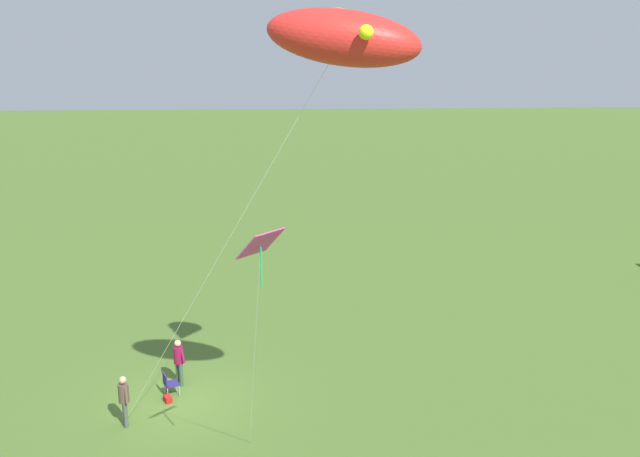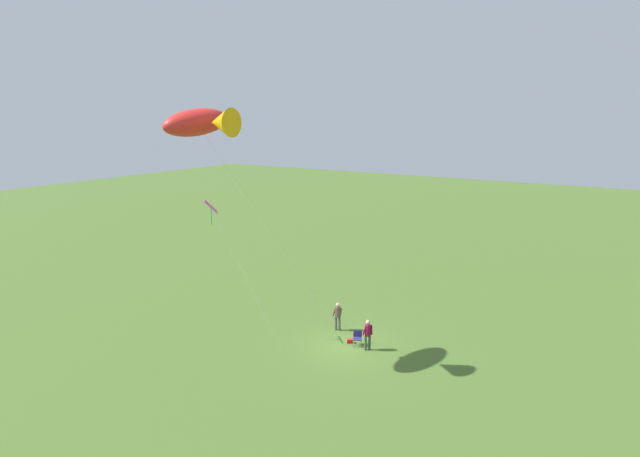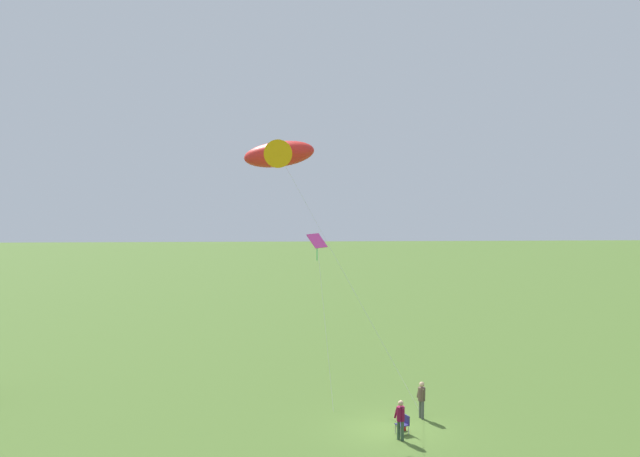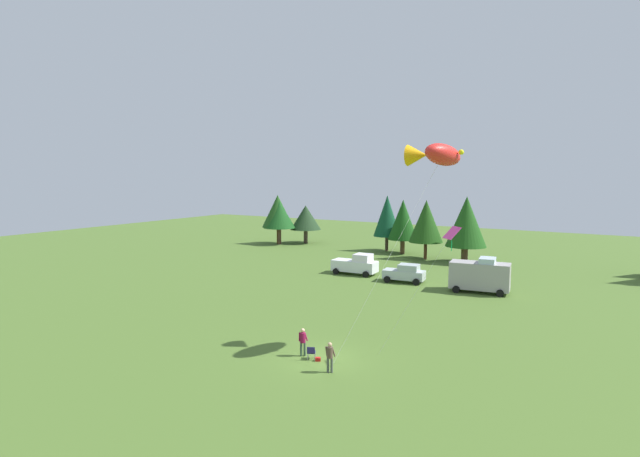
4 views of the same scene
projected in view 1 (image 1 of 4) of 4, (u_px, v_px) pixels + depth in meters
ground_plane at (180, 402)px, 25.60m from camera, size 160.00×160.00×0.00m
person_kite_flyer at (124, 397)px, 23.88m from camera, size 0.60×0.43×1.74m
folding_chair at (169, 383)px, 25.92m from camera, size 0.64×0.64×0.82m
person_spectator at (179, 359)px, 26.51m from camera, size 0.50×0.52×1.74m
backpack_on_grass at (168, 399)px, 25.58m from camera, size 0.39×0.35×0.22m
kite_large_fish at (342, 37)px, 17.46m from camera, size 5.30×8.74×13.13m
kite_diamond_rainbow at (260, 250)px, 17.20m from camera, size 4.78×1.25×8.12m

